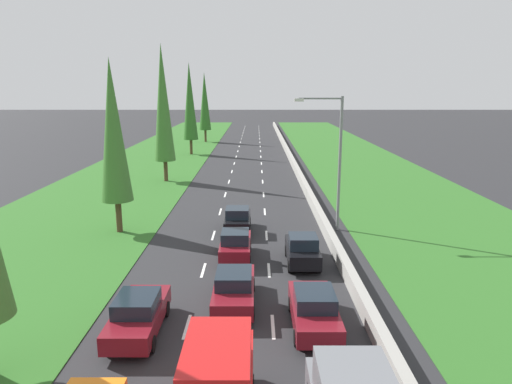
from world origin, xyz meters
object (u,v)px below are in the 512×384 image
object	(u,v)px
maroon_sedan_right_lane	(315,309)
maroon_sedan_left_lane	(140,314)
street_light_mast	(337,154)
poplar_tree_second	(115,131)
black_hatchback_right_lane	(304,250)
poplar_tree_fifth	(206,101)
black_hatchback_centre_lane	(239,220)
poplar_tree_third	(165,103)
maroon_sedan_centre_lane	(236,288)
maroon_hatchback_centre_lane	(237,245)
poplar_tree_fourth	(191,102)

from	to	relation	value
maroon_sedan_right_lane	maroon_sedan_left_lane	xyz separation A→B (m)	(-6.97, -0.44, 0.00)
street_light_mast	poplar_tree_second	bearing A→B (deg)	-177.92
black_hatchback_right_lane	street_light_mast	size ratio (longest dim) A/B	0.43
poplar_tree_fifth	street_light_mast	bearing A→B (deg)	-74.93
poplar_tree_fifth	black_hatchback_centre_lane	bearing A→B (deg)	-81.67
poplar_tree_third	street_light_mast	bearing A→B (deg)	-49.29
maroon_sedan_centre_lane	poplar_tree_fifth	xyz separation A→B (m)	(-8.13, 64.56, 6.38)
maroon_sedan_right_lane	black_hatchback_centre_lane	world-z (taller)	black_hatchback_centre_lane
street_light_mast	black_hatchback_right_lane	bearing A→B (deg)	-112.71
poplar_tree_second	maroon_hatchback_centre_lane	bearing A→B (deg)	-32.27
maroon_sedan_centre_lane	black_hatchback_centre_lane	size ratio (longest dim) A/B	1.15
maroon_sedan_right_lane	maroon_sedan_centre_lane	size ratio (longest dim) A/B	1.00
maroon_sedan_left_lane	maroon_sedan_centre_lane	bearing A→B (deg)	33.60
maroon_sedan_right_lane	black_hatchback_right_lane	size ratio (longest dim) A/B	1.15
poplar_tree_fifth	maroon_sedan_left_lane	bearing A→B (deg)	-86.19
maroon_sedan_centre_lane	black_hatchback_centre_lane	world-z (taller)	black_hatchback_centre_lane
maroon_sedan_right_lane	maroon_sedan_centre_lane	xyz separation A→B (m)	(-3.31, 2.00, 0.00)
poplar_tree_third	poplar_tree_fifth	world-z (taller)	poplar_tree_third
poplar_tree_third	maroon_hatchback_centre_lane	bearing A→B (deg)	-70.00
black_hatchback_right_lane	street_light_mast	world-z (taller)	street_light_mast
poplar_tree_third	poplar_tree_fourth	world-z (taller)	poplar_tree_third
maroon_sedan_left_lane	poplar_tree_fourth	xyz separation A→B (m)	(-4.86, 50.91, 6.80)
poplar_tree_second	poplar_tree_fourth	distance (m)	37.66
black_hatchback_centre_lane	street_light_mast	size ratio (longest dim) A/B	0.43
maroon_hatchback_centre_lane	maroon_sedan_right_lane	bearing A→B (deg)	-65.73
maroon_hatchback_centre_lane	maroon_sedan_left_lane	size ratio (longest dim) A/B	0.87
maroon_hatchback_centre_lane	poplar_tree_fifth	xyz separation A→B (m)	(-7.94, 58.81, 6.35)
maroon_sedan_left_lane	black_hatchback_right_lane	bearing A→B (deg)	45.81
maroon_sedan_centre_lane	maroon_sedan_left_lane	xyz separation A→B (m)	(-3.66, -2.43, 0.00)
maroon_sedan_right_lane	street_light_mast	size ratio (longest dim) A/B	0.50
poplar_tree_second	poplar_tree_fifth	bearing A→B (deg)	89.89
maroon_sedan_centre_lane	poplar_tree_second	world-z (taller)	poplar_tree_second
maroon_sedan_right_lane	maroon_sedan_centre_lane	world-z (taller)	same
black_hatchback_centre_lane	poplar_tree_third	size ratio (longest dim) A/B	0.28
poplar_tree_second	poplar_tree_third	distance (m)	17.55
black_hatchback_centre_lane	poplar_tree_fourth	xyz separation A→B (m)	(-8.25, 37.58, 6.78)
poplar_tree_second	poplar_tree_fourth	size ratio (longest dim) A/B	0.87
maroon_sedan_right_lane	black_hatchback_right_lane	distance (m)	6.96
black_hatchback_centre_lane	poplar_tree_fourth	distance (m)	39.06
maroon_hatchback_centre_lane	black_hatchback_right_lane	size ratio (longest dim) A/B	1.00
maroon_hatchback_centre_lane	black_hatchback_centre_lane	distance (m)	5.15
maroon_hatchback_centre_lane	poplar_tree_third	size ratio (longest dim) A/B	0.28
maroon_sedan_centre_lane	poplar_tree_third	size ratio (longest dim) A/B	0.32
black_hatchback_right_lane	poplar_tree_fourth	distance (m)	45.66
maroon_sedan_right_lane	black_hatchback_centre_lane	bearing A→B (deg)	105.49
maroon_sedan_centre_lane	poplar_tree_fourth	bearing A→B (deg)	99.97
poplar_tree_second	maroon_sedan_right_lane	bearing A→B (deg)	-48.04
black_hatchback_right_lane	maroon_sedan_left_lane	size ratio (longest dim) A/B	0.87
maroon_sedan_left_lane	poplar_tree_fifth	world-z (taller)	poplar_tree_fifth
black_hatchback_centre_lane	poplar_tree_second	bearing A→B (deg)	-179.50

